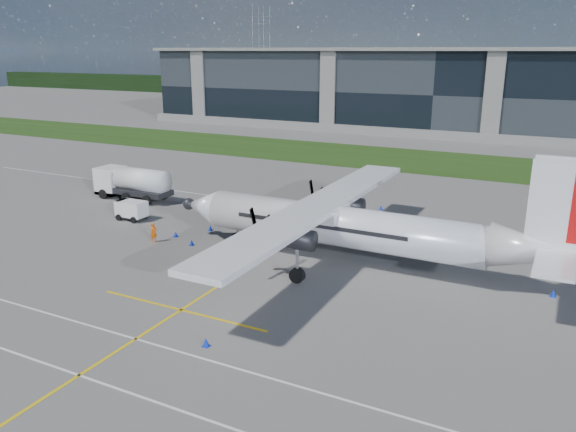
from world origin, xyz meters
name	(u,v)px	position (x,y,z in m)	size (l,w,h in m)	color
ground	(376,169)	(0.00, 40.00, 0.00)	(400.00, 400.00, 0.00)	#595755
grass_strip	(394,158)	(0.00, 48.00, 0.02)	(400.00, 18.00, 0.04)	#1F3F11
terminal_building	(445,92)	(0.00, 80.00, 7.50)	(120.00, 20.00, 15.00)	black
tree_line	(489,95)	(0.00, 140.00, 3.00)	(400.00, 6.00, 6.00)	black
pylon_west	(261,50)	(-80.00, 150.00, 15.00)	(9.00, 4.60, 30.00)	gray
yellow_taxiway_centerline	(297,235)	(3.00, 10.00, 0.01)	(0.20, 70.00, 0.01)	yellow
white_lane_line	(36,360)	(0.00, -14.00, 0.01)	(90.00, 0.15, 0.01)	white
turboprop_aircraft	(354,205)	(9.61, 5.70, 4.60)	(29.57, 30.66, 9.20)	white
fuel_tanker_truck	(128,183)	(-18.36, 13.04, 1.70)	(9.07, 2.95, 3.40)	silver
baggage_tug	(132,210)	(-12.74, 7.24, 0.89)	(2.95, 1.77, 1.77)	silver
ground_crew_person	(154,231)	(-6.72, 3.16, 0.94)	(0.76, 0.54, 1.87)	#F25907
safety_cone_portwing	(206,342)	(6.87, -8.89, 0.25)	(0.36, 0.36, 0.50)	#0A27B8
safety_cone_tail	(553,293)	(23.00, 6.39, 0.25)	(0.36, 0.36, 0.50)	#0A27B8
safety_cone_fwd	(176,234)	(-6.01, 5.05, 0.25)	(0.36, 0.36, 0.50)	#0A27B8
safety_cone_stbdwing	(381,207)	(6.85, 20.94, 0.25)	(0.36, 0.36, 0.50)	#0A27B8
safety_cone_nose_stbd	(210,228)	(-4.36, 7.78, 0.25)	(0.36, 0.36, 0.50)	#0A27B8
safety_cone_nose_port	(192,242)	(-3.49, 3.90, 0.25)	(0.36, 0.36, 0.50)	#0A27B8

